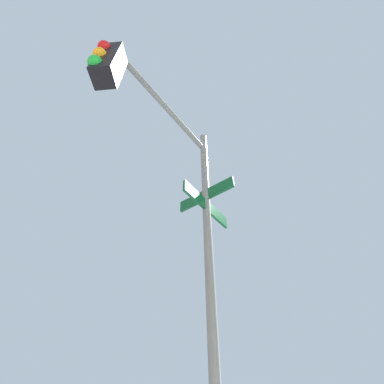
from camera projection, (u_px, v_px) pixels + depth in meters
traffic_signal_near at (165, 170)px, 3.51m from camera, size 1.73×2.51×6.03m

